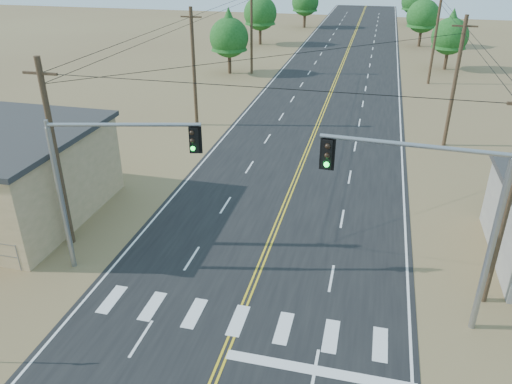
% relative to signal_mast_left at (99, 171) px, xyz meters
% --- Properties ---
extents(road, '(15.00, 200.00, 0.02)m').
position_rel_signal_mast_left_xyz_m(road, '(7.21, 19.53, -5.23)').
color(road, black).
rests_on(road, ground).
extents(utility_pole_left_near, '(1.80, 0.30, 10.00)m').
position_rel_signal_mast_left_xyz_m(utility_pole_left_near, '(-3.29, 1.53, -0.13)').
color(utility_pole_left_near, '#4C3826').
rests_on(utility_pole_left_near, ground).
extents(utility_pole_left_mid, '(1.80, 0.30, 10.00)m').
position_rel_signal_mast_left_xyz_m(utility_pole_left_mid, '(-3.29, 21.53, -0.13)').
color(utility_pole_left_mid, '#4C3826').
rests_on(utility_pole_left_mid, ground).
extents(utility_pole_left_far, '(1.80, 0.30, 10.00)m').
position_rel_signal_mast_left_xyz_m(utility_pole_left_far, '(-3.29, 41.53, -0.13)').
color(utility_pole_left_far, '#4C3826').
rests_on(utility_pole_left_far, ground).
extents(utility_pole_right_near, '(1.80, 0.30, 10.00)m').
position_rel_signal_mast_left_xyz_m(utility_pole_right_near, '(17.71, 1.53, -0.13)').
color(utility_pole_right_near, '#4C3826').
rests_on(utility_pole_right_near, ground).
extents(utility_pole_right_mid, '(1.80, 0.30, 10.00)m').
position_rel_signal_mast_left_xyz_m(utility_pole_right_mid, '(17.71, 21.53, -0.13)').
color(utility_pole_right_mid, '#4C3826').
rests_on(utility_pole_right_mid, ground).
extents(utility_pole_right_far, '(1.80, 0.30, 10.00)m').
position_rel_signal_mast_left_xyz_m(utility_pole_right_far, '(17.71, 41.53, -0.13)').
color(utility_pole_right_far, '#4C3826').
rests_on(utility_pole_right_far, ground).
extents(signal_mast_left, '(6.74, 1.85, 7.69)m').
position_rel_signal_mast_left_xyz_m(signal_mast_left, '(0.00, 0.00, 0.00)').
color(signal_mast_left, gray).
rests_on(signal_mast_left, ground).
extents(signal_mast_right, '(7.09, 0.70, 8.10)m').
position_rel_signal_mast_left_xyz_m(signal_mast_right, '(14.90, -0.36, 0.26)').
color(signal_mast_right, gray).
rests_on(signal_mast_right, ground).
extents(tree_left_near, '(4.70, 4.70, 7.84)m').
position_rel_signal_mast_left_xyz_m(tree_left_near, '(-5.96, 40.98, -0.45)').
color(tree_left_near, '#3F2D1E').
rests_on(tree_left_near, ground).
extents(tree_left_mid, '(5.13, 5.13, 8.55)m').
position_rel_signal_mast_left_xyz_m(tree_left_mid, '(-6.79, 60.92, -0.02)').
color(tree_left_mid, '#3F2D1E').
rests_on(tree_left_mid, ground).
extents(tree_right_near, '(4.50, 4.50, 7.49)m').
position_rel_signal_mast_left_xyz_m(tree_right_near, '(20.20, 49.50, -0.66)').
color(tree_right_near, '#3F2D1E').
rests_on(tree_right_near, ground).
extents(tree_right_mid, '(4.92, 4.92, 8.20)m').
position_rel_signal_mast_left_xyz_m(tree_right_mid, '(17.72, 65.09, -0.23)').
color(tree_right_mid, '#3F2D1E').
rests_on(tree_right_mid, ground).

